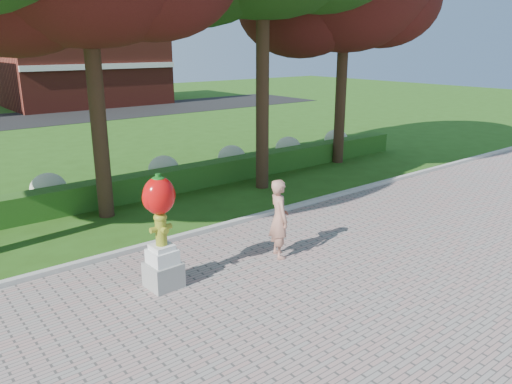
# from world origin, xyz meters

# --- Properties ---
(ground) EXTENTS (100.00, 100.00, 0.00)m
(ground) POSITION_xyz_m (0.00, 0.00, 0.00)
(ground) COLOR #264D13
(ground) RESTS_ON ground
(walkway) EXTENTS (40.00, 14.00, 0.04)m
(walkway) POSITION_xyz_m (0.00, -4.00, 0.02)
(walkway) COLOR gray
(walkway) RESTS_ON ground
(curb) EXTENTS (40.00, 0.18, 0.15)m
(curb) POSITION_xyz_m (0.00, 3.00, 0.07)
(curb) COLOR #ADADA5
(curb) RESTS_ON ground
(lawn_hedge) EXTENTS (24.00, 0.70, 0.80)m
(lawn_hedge) POSITION_xyz_m (0.00, 7.00, 0.40)
(lawn_hedge) COLOR #204413
(lawn_hedge) RESTS_ON ground
(hydrangea_row) EXTENTS (20.10, 1.10, 0.99)m
(hydrangea_row) POSITION_xyz_m (0.57, 8.00, 0.55)
(hydrangea_row) COLOR #B3BD91
(hydrangea_row) RESTS_ON ground
(street) EXTENTS (50.00, 8.00, 0.02)m
(street) POSITION_xyz_m (0.00, 28.00, 0.01)
(street) COLOR black
(street) RESTS_ON ground
(building_right) EXTENTS (12.00, 8.00, 6.40)m
(building_right) POSITION_xyz_m (8.00, 34.00, 3.20)
(building_right) COLOR maroon
(building_right) RESTS_ON ground
(hydrant_sculpture) EXTENTS (0.70, 0.68, 2.40)m
(hydrant_sculpture) POSITION_xyz_m (-2.88, 0.92, 1.31)
(hydrant_sculpture) COLOR gray
(hydrant_sculpture) RESTS_ON walkway
(woman) EXTENTS (0.66, 0.80, 1.87)m
(woman) POSITION_xyz_m (-0.02, 0.59, 0.98)
(woman) COLOR tan
(woman) RESTS_ON walkway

